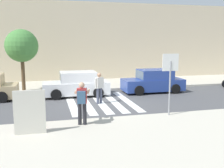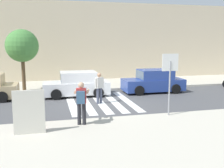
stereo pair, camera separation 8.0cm
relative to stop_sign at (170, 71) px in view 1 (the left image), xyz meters
The scene contains 16 objects.
ground_plane 4.79m from the stop_sign, 124.63° to the left, with size 120.00×120.00×0.00m, color #4C4C4F.
sidewalk_near 4.18m from the stop_sign, 132.13° to the right, with size 60.00×6.00×0.14m, color beige.
sidewalk_far 10.04m from the stop_sign, 104.32° to the left, with size 60.00×4.80×0.14m, color beige.
building_facade_far 14.18m from the stop_sign, 99.90° to the left, with size 56.00×4.00×6.72m, color beige.
crosswalk_stripe_0 5.89m from the stop_sign, 137.31° to the left, with size 0.44×5.20×0.01m, color silver.
crosswalk_stripe_1 5.37m from the stop_sign, 130.98° to the left, with size 0.44×5.20×0.01m, color silver.
crosswalk_stripe_2 4.93m from the stop_sign, 123.16° to the left, with size 0.44×5.20×0.01m, color silver.
crosswalk_stripe_3 4.59m from the stop_sign, 113.66° to the left, with size 0.44×5.20×0.01m, color silver.
crosswalk_stripe_4 4.37m from the stop_sign, 102.57° to the left, with size 0.44×5.20×0.01m, color silver.
stop_sign is the anchor object (origin of this frame).
photographer_with_backpack 4.15m from the stop_sign, behind, with size 0.69×0.92×1.72m.
pedestrian_crossing 4.43m from the stop_sign, 126.18° to the left, with size 0.54×0.37×1.72m.
parked_car_white 6.94m from the stop_sign, 121.14° to the left, with size 4.10×1.92×1.55m.
parked_car_blue 6.22m from the stop_sign, 73.87° to the left, with size 4.10×1.92×1.55m.
street_tree_west 10.38m from the stop_sign, 131.51° to the left, with size 2.15×2.15×4.08m.
advertising_board 6.16m from the stop_sign, behind, with size 1.10×0.11×1.60m.
Camera 1 is at (-2.86, -14.06, 3.47)m, focal length 42.00 mm.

